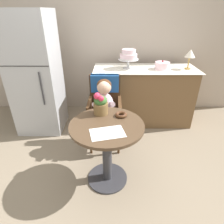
{
  "coord_description": "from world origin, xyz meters",
  "views": [
    {
      "loc": [
        0.06,
        -1.52,
        1.67
      ],
      "look_at": [
        0.05,
        0.15,
        0.77
      ],
      "focal_mm": 30.34,
      "sensor_mm": 36.0,
      "label": 1
    }
  ],
  "objects_px": {
    "seated_child": "(104,103)",
    "round_layer_cake": "(162,66)",
    "cafe_table": "(107,142)",
    "flower_vase": "(100,104)",
    "refrigerator": "(36,75)",
    "donut_front": "(121,115)",
    "tiered_cake_stand": "(129,56)",
    "wicker_chair": "(105,100)",
    "table_lamp": "(190,54)"
  },
  "relations": [
    {
      "from": "seated_child",
      "to": "round_layer_cake",
      "type": "distance_m",
      "value": 1.12
    },
    {
      "from": "cafe_table",
      "to": "round_layer_cake",
      "type": "relative_size",
      "value": 3.35
    },
    {
      "from": "flower_vase",
      "to": "refrigerator",
      "type": "xyz_separation_m",
      "value": [
        -0.98,
        0.89,
        0.02
      ]
    },
    {
      "from": "donut_front",
      "to": "round_layer_cake",
      "type": "bearing_deg",
      "value": 59.69
    },
    {
      "from": "cafe_table",
      "to": "seated_child",
      "type": "relative_size",
      "value": 0.99
    },
    {
      "from": "flower_vase",
      "to": "refrigerator",
      "type": "distance_m",
      "value": 1.32
    },
    {
      "from": "flower_vase",
      "to": "round_layer_cake",
      "type": "xyz_separation_m",
      "value": [
        0.85,
        1.04,
        0.12
      ]
    },
    {
      "from": "flower_vase",
      "to": "round_layer_cake",
      "type": "distance_m",
      "value": 1.35
    },
    {
      "from": "refrigerator",
      "to": "round_layer_cake",
      "type": "bearing_deg",
      "value": 4.73
    },
    {
      "from": "tiered_cake_stand",
      "to": "refrigerator",
      "type": "bearing_deg",
      "value": -171.48
    },
    {
      "from": "wicker_chair",
      "to": "seated_child",
      "type": "distance_m",
      "value": 0.16
    },
    {
      "from": "cafe_table",
      "to": "seated_child",
      "type": "bearing_deg",
      "value": 94.72
    },
    {
      "from": "donut_front",
      "to": "flower_vase",
      "type": "bearing_deg",
      "value": 164.91
    },
    {
      "from": "tiered_cake_stand",
      "to": "round_layer_cake",
      "type": "relative_size",
      "value": 1.4
    },
    {
      "from": "cafe_table",
      "to": "round_layer_cake",
      "type": "distance_m",
      "value": 1.54
    },
    {
      "from": "flower_vase",
      "to": "seated_child",
      "type": "bearing_deg",
      "value": 86.24
    },
    {
      "from": "seated_child",
      "to": "donut_front",
      "type": "bearing_deg",
      "value": -64.73
    },
    {
      "from": "wicker_chair",
      "to": "flower_vase",
      "type": "height_order",
      "value": "flower_vase"
    },
    {
      "from": "donut_front",
      "to": "table_lamp",
      "type": "xyz_separation_m",
      "value": [
        1.02,
        1.11,
        0.38
      ]
    },
    {
      "from": "tiered_cake_stand",
      "to": "table_lamp",
      "type": "bearing_deg",
      "value": -2.45
    },
    {
      "from": "cafe_table",
      "to": "refrigerator",
      "type": "height_order",
      "value": "refrigerator"
    },
    {
      "from": "seated_child",
      "to": "donut_front",
      "type": "xyz_separation_m",
      "value": [
        0.19,
        -0.4,
        0.06
      ]
    },
    {
      "from": "flower_vase",
      "to": "table_lamp",
      "type": "bearing_deg",
      "value": 40.41
    },
    {
      "from": "seated_child",
      "to": "wicker_chair",
      "type": "bearing_deg",
      "value": 90.0
    },
    {
      "from": "donut_front",
      "to": "tiered_cake_stand",
      "type": "height_order",
      "value": "tiered_cake_stand"
    },
    {
      "from": "seated_child",
      "to": "round_layer_cake",
      "type": "bearing_deg",
      "value": 40.13
    },
    {
      "from": "cafe_table",
      "to": "table_lamp",
      "type": "distance_m",
      "value": 1.82
    },
    {
      "from": "flower_vase",
      "to": "tiered_cake_stand",
      "type": "distance_m",
      "value": 1.17
    },
    {
      "from": "wicker_chair",
      "to": "tiered_cake_stand",
      "type": "xyz_separation_m",
      "value": [
        0.33,
        0.59,
        0.45
      ]
    },
    {
      "from": "wicker_chair",
      "to": "flower_vase",
      "type": "xyz_separation_m",
      "value": [
        -0.02,
        -0.5,
        0.19
      ]
    },
    {
      "from": "wicker_chair",
      "to": "table_lamp",
      "type": "xyz_separation_m",
      "value": [
        1.21,
        0.55,
        0.48
      ]
    },
    {
      "from": "table_lamp",
      "to": "refrigerator",
      "type": "bearing_deg",
      "value": -175.81
    },
    {
      "from": "wicker_chair",
      "to": "round_layer_cake",
      "type": "distance_m",
      "value": 1.04
    },
    {
      "from": "table_lamp",
      "to": "refrigerator",
      "type": "xyz_separation_m",
      "value": [
        -2.22,
        -0.16,
        -0.27
      ]
    },
    {
      "from": "tiered_cake_stand",
      "to": "table_lamp",
      "type": "xyz_separation_m",
      "value": [
        0.88,
        -0.04,
        0.03
      ]
    },
    {
      "from": "cafe_table",
      "to": "table_lamp",
      "type": "height_order",
      "value": "table_lamp"
    },
    {
      "from": "cafe_table",
      "to": "flower_vase",
      "type": "height_order",
      "value": "flower_vase"
    },
    {
      "from": "seated_child",
      "to": "donut_front",
      "type": "height_order",
      "value": "seated_child"
    },
    {
      "from": "wicker_chair",
      "to": "seated_child",
      "type": "bearing_deg",
      "value": -87.52
    },
    {
      "from": "round_layer_cake",
      "to": "refrigerator",
      "type": "relative_size",
      "value": 0.13
    },
    {
      "from": "cafe_table",
      "to": "refrigerator",
      "type": "xyz_separation_m",
      "value": [
        -1.05,
        1.1,
        0.34
      ]
    },
    {
      "from": "donut_front",
      "to": "tiered_cake_stand",
      "type": "xyz_separation_m",
      "value": [
        0.14,
        1.15,
        0.35
      ]
    },
    {
      "from": "flower_vase",
      "to": "table_lamp",
      "type": "distance_m",
      "value": 1.65
    },
    {
      "from": "seated_child",
      "to": "refrigerator",
      "type": "height_order",
      "value": "refrigerator"
    },
    {
      "from": "cafe_table",
      "to": "donut_front",
      "type": "distance_m",
      "value": 0.31
    },
    {
      "from": "seated_child",
      "to": "refrigerator",
      "type": "bearing_deg",
      "value": 151.4
    },
    {
      "from": "refrigerator",
      "to": "cafe_table",
      "type": "bearing_deg",
      "value": -46.33
    },
    {
      "from": "wicker_chair",
      "to": "tiered_cake_stand",
      "type": "relative_size",
      "value": 3.18
    },
    {
      "from": "cafe_table",
      "to": "wicker_chair",
      "type": "relative_size",
      "value": 0.75
    },
    {
      "from": "cafe_table",
      "to": "round_layer_cake",
      "type": "bearing_deg",
      "value": 57.94
    }
  ]
}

